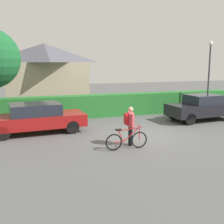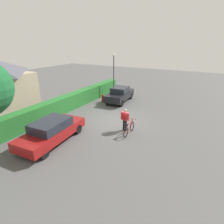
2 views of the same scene
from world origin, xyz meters
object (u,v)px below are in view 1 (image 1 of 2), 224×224
parked_car_near (36,118)px  parked_car_far (202,107)px  street_lamp (209,68)px  person_rider (130,122)px  bicycle (127,140)px  fire_hydrant (174,110)px

parked_car_near → parked_car_far: size_ratio=1.12×
parked_car_near → street_lamp: (10.67, 1.51, 2.19)m
parked_car_near → parked_car_far: bearing=0.0°
person_rider → parked_car_far: bearing=29.3°
parked_car_near → parked_car_far: 9.17m
bicycle → street_lamp: (7.53, 5.20, 2.56)m
person_rider → street_lamp: size_ratio=0.34×
parked_car_near → fire_hydrant: (8.22, 1.46, -0.32)m
parked_car_near → person_rider: (3.45, -3.21, 0.21)m
person_rider → fire_hydrant: size_ratio=1.94×
bicycle → person_rider: size_ratio=1.09×
bicycle → fire_hydrant: (5.08, 5.15, 0.05)m
street_lamp → fire_hydrant: 3.51m
person_rider → fire_hydrant: (4.78, 4.67, -0.53)m
parked_car_near → bicycle: parked_car_near is taller
parked_car_near → fire_hydrant: 8.36m
bicycle → parked_car_far: bearing=31.4°
parked_car_near → street_lamp: bearing=8.1°
parked_car_near → bicycle: (3.14, -3.69, -0.37)m
street_lamp → parked_car_far: bearing=-134.7°
bicycle → fire_hydrant: bearing=45.4°
parked_car_near → bicycle: bearing=-49.6°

